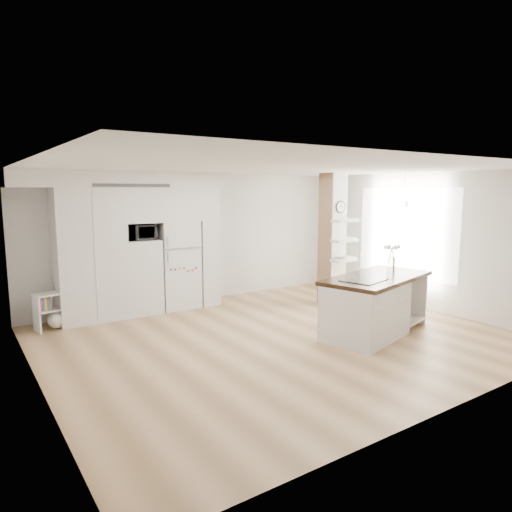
{
  "coord_description": "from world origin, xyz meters",
  "views": [
    {
      "loc": [
        -4.26,
        -5.69,
        2.36
      ],
      "look_at": [
        0.19,
        0.9,
        1.21
      ],
      "focal_mm": 32.0,
      "sensor_mm": 36.0,
      "label": 1
    }
  ],
  "objects_px": {
    "floor_plant_a": "(350,294)",
    "kitchen_island": "(369,306)",
    "bookshelf": "(54,313)",
    "refrigerator": "(177,265)"
  },
  "relations": [
    {
      "from": "floor_plant_a",
      "to": "kitchen_island",
      "type": "bearing_deg",
      "value": -127.14
    },
    {
      "from": "bookshelf",
      "to": "refrigerator",
      "type": "bearing_deg",
      "value": -7.21
    },
    {
      "from": "refrigerator",
      "to": "floor_plant_a",
      "type": "distance_m",
      "value": 3.59
    },
    {
      "from": "refrigerator",
      "to": "bookshelf",
      "type": "bearing_deg",
      "value": -175.69
    },
    {
      "from": "kitchen_island",
      "to": "floor_plant_a",
      "type": "xyz_separation_m",
      "value": [
        1.19,
        1.58,
        -0.26
      ]
    },
    {
      "from": "refrigerator",
      "to": "kitchen_island",
      "type": "xyz_separation_m",
      "value": [
        1.8,
        -3.45,
        -0.38
      ]
    },
    {
      "from": "kitchen_island",
      "to": "floor_plant_a",
      "type": "relative_size",
      "value": 4.88
    },
    {
      "from": "kitchen_island",
      "to": "bookshelf",
      "type": "distance_m",
      "value": 5.31
    },
    {
      "from": "floor_plant_a",
      "to": "refrigerator",
      "type": "bearing_deg",
      "value": 147.98
    },
    {
      "from": "bookshelf",
      "to": "floor_plant_a",
      "type": "distance_m",
      "value": 5.63
    }
  ]
}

